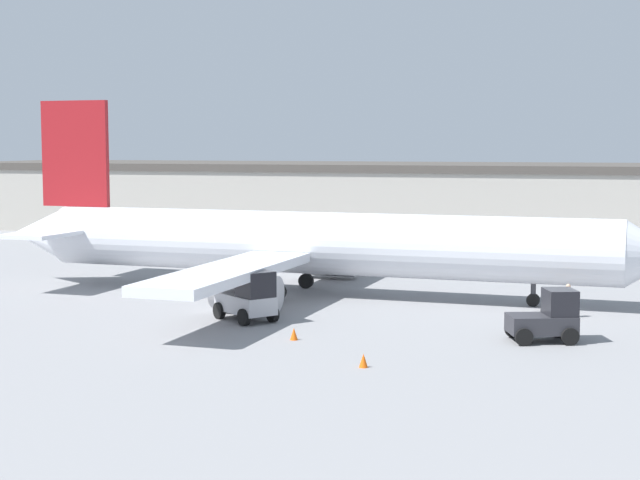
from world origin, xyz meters
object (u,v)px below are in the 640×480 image
(ground_crew_worker, at_px, (568,300))
(safety_cone_far, at_px, (363,361))
(belt_loader_truck, at_px, (248,297))
(airplane, at_px, (303,243))
(baggage_tug, at_px, (547,318))
(safety_cone_near, at_px, (294,334))

(ground_crew_worker, relative_size, safety_cone_far, 3.14)
(safety_cone_far, bearing_deg, belt_loader_truck, 133.74)
(safety_cone_far, bearing_deg, airplane, 114.27)
(baggage_tug, bearing_deg, belt_loader_truck, 156.73)
(ground_crew_worker, xyz_separation_m, safety_cone_far, (-7.34, -13.66, -0.65))
(ground_crew_worker, height_order, belt_loader_truck, belt_loader_truck)
(baggage_tug, xyz_separation_m, belt_loader_truck, (-14.51, 0.98, 0.13))
(airplane, xyz_separation_m, safety_cone_far, (7.77, -17.23, -2.74))
(belt_loader_truck, height_order, safety_cone_far, belt_loader_truck)
(airplane, height_order, baggage_tug, airplane)
(belt_loader_truck, height_order, safety_cone_near, belt_loader_truck)
(ground_crew_worker, bearing_deg, airplane, 17.91)
(ground_crew_worker, bearing_deg, safety_cone_near, 69.80)
(safety_cone_far, bearing_deg, ground_crew_worker, 61.75)
(baggage_tug, height_order, safety_cone_near, baggage_tug)
(airplane, distance_m, baggage_tug, 17.68)
(airplane, bearing_deg, ground_crew_worker, -10.64)
(airplane, distance_m, ground_crew_worker, 15.67)
(baggage_tug, relative_size, belt_loader_truck, 0.90)
(airplane, xyz_separation_m, baggage_tug, (14.44, -10.02, -1.94))
(airplane, distance_m, safety_cone_far, 19.10)
(airplane, relative_size, belt_loader_truck, 11.03)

